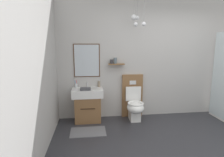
{
  "coord_description": "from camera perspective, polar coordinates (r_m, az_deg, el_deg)",
  "views": [
    {
      "loc": [
        -1.65,
        -2.32,
        1.66
      ],
      "look_at": [
        -1.16,
        1.53,
        0.96
      ],
      "focal_mm": 29.44,
      "sensor_mm": 36.0,
      "label": 1
    }
  ],
  "objects": [
    {
      "name": "bath_mat",
      "position": [
        3.74,
        -7.42,
        -16.09
      ],
      "size": [
        0.68,
        0.44,
        0.01
      ],
      "primitive_type": "cube",
      "color": "slate",
      "rests_on": "ground"
    },
    {
      "name": "toilet",
      "position": [
        4.22,
        6.78,
        -7.53
      ],
      "size": [
        0.48,
        0.63,
        1.0
      ],
      "color": "brown",
      "rests_on": "ground"
    },
    {
      "name": "soap_dispenser",
      "position": [
        4.16,
        -4.07,
        -1.64
      ],
      "size": [
        0.06,
        0.06,
        0.17
      ],
      "color": "gray",
      "rests_on": "vanity_sink_left"
    },
    {
      "name": "wall_back",
      "position": [
        4.47,
        14.3,
        6.27
      ],
      "size": [
        4.93,
        0.63,
        2.74
      ],
      "color": "#B7B5B2",
      "rests_on": "ground"
    },
    {
      "name": "wall_left",
      "position": [
        2.45,
        -25.14,
        2.58
      ],
      "size": [
        0.12,
        3.8,
        2.74
      ],
      "primitive_type": "cube",
      "color": "#B7B5B2",
      "rests_on": "ground"
    },
    {
      "name": "toothbrush_cup",
      "position": [
        4.16,
        -11.13,
        -2.05
      ],
      "size": [
        0.07,
        0.07,
        0.21
      ],
      "color": "silver",
      "rests_on": "vanity_sink_left"
    },
    {
      "name": "tap_on_left_sink",
      "position": [
        4.16,
        -7.67,
        -1.72
      ],
      "size": [
        0.03,
        0.13,
        0.11
      ],
      "color": "silver",
      "rests_on": "vanity_sink_left"
    },
    {
      "name": "folded_hand_towel",
      "position": [
        3.91,
        -8.26,
        -3.23
      ],
      "size": [
        0.22,
        0.16,
        0.04
      ],
      "primitive_type": "cube",
      "color": "#47474C",
      "rests_on": "vanity_sink_left"
    },
    {
      "name": "vanity_sink_left",
      "position": [
        4.12,
        -7.54,
        -7.81
      ],
      "size": [
        0.66,
        0.44,
        0.73
      ],
      "color": "brown",
      "rests_on": "ground"
    }
  ]
}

